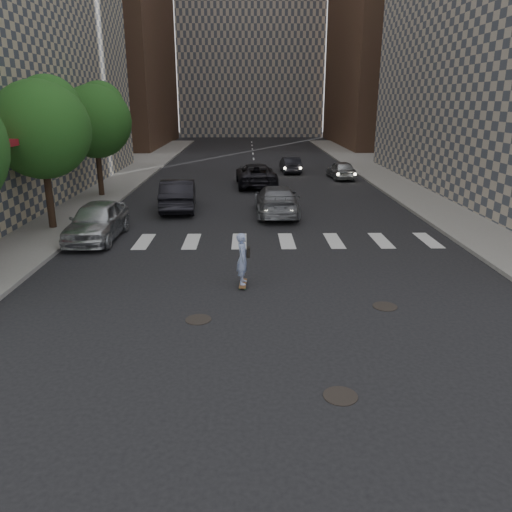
% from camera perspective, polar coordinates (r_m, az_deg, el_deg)
% --- Properties ---
extents(ground, '(160.00, 160.00, 0.00)m').
position_cam_1_polar(ground, '(12.58, 2.11, -9.53)').
color(ground, black).
rests_on(ground, ground).
extents(sidewalk_left, '(13.00, 80.00, 0.15)m').
position_cam_1_polar(sidewalk_left, '(34.58, -24.78, 6.54)').
color(sidewalk_left, gray).
rests_on(sidewalk_left, ground).
extents(sidewalk_right, '(13.00, 80.00, 0.15)m').
position_cam_1_polar(sidewalk_right, '(35.13, 24.73, 6.69)').
color(sidewalk_right, gray).
rests_on(sidewalk_right, ground).
extents(tree_b, '(4.20, 4.20, 6.60)m').
position_cam_1_polar(tree_b, '(24.02, -23.20, 13.61)').
color(tree_b, '#382619').
rests_on(tree_b, sidewalk_left).
extents(tree_c, '(4.20, 4.20, 6.60)m').
position_cam_1_polar(tree_c, '(31.59, -17.80, 14.79)').
color(tree_c, '#382619').
rests_on(tree_c, sidewalk_left).
extents(manhole_a, '(0.70, 0.70, 0.02)m').
position_cam_1_polar(manhole_a, '(10.56, 9.62, -15.49)').
color(manhole_a, black).
rests_on(manhole_a, ground).
extents(manhole_b, '(0.70, 0.70, 0.02)m').
position_cam_1_polar(manhole_b, '(13.70, -6.61, -7.22)').
color(manhole_b, black).
rests_on(manhole_b, ground).
extents(manhole_c, '(0.70, 0.70, 0.02)m').
position_cam_1_polar(manhole_c, '(14.90, 14.53, -5.60)').
color(manhole_c, black).
rests_on(manhole_c, ground).
extents(skateboarder, '(0.45, 0.89, 1.74)m').
position_cam_1_polar(skateboarder, '(15.69, -1.51, -0.31)').
color(skateboarder, brown).
rests_on(skateboarder, ground).
extents(silver_sedan, '(1.98, 4.76, 1.61)m').
position_cam_1_polar(silver_sedan, '(22.10, -17.72, 3.85)').
color(silver_sedan, '#B8BCBF').
rests_on(silver_sedan, ground).
extents(traffic_car_a, '(2.15, 5.13, 1.65)m').
position_cam_1_polar(traffic_car_a, '(27.20, -8.87, 6.96)').
color(traffic_car_a, black).
rests_on(traffic_car_a, ground).
extents(traffic_car_b, '(2.20, 5.24, 1.51)m').
position_cam_1_polar(traffic_car_b, '(25.71, 2.35, 6.39)').
color(traffic_car_b, slate).
rests_on(traffic_car_b, ground).
extents(traffic_car_c, '(2.88, 5.70, 1.55)m').
position_cam_1_polar(traffic_car_c, '(34.40, -0.01, 9.27)').
color(traffic_car_c, black).
rests_on(traffic_car_c, ground).
extents(traffic_car_d, '(1.88, 4.05, 1.34)m').
position_cam_1_polar(traffic_car_d, '(38.19, 9.68, 9.70)').
color(traffic_car_d, '#A7AAAE').
rests_on(traffic_car_d, ground).
extents(traffic_car_e, '(1.56, 3.96, 1.28)m').
position_cam_1_polar(traffic_car_e, '(40.96, 3.94, 10.38)').
color(traffic_car_e, black).
rests_on(traffic_car_e, ground).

